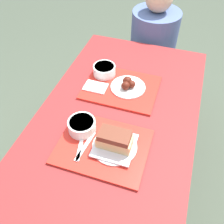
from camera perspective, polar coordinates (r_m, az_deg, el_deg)
ground_plane at (r=1.88m, az=0.40°, el=-17.58°), size 12.00×12.00×0.00m
picnic_table at (r=1.32m, az=0.54°, el=-5.11°), size 0.79×1.46×0.77m
picnic_bench_far at (r=2.19m, az=8.21°, el=8.97°), size 0.75×0.28×0.44m
tray_near at (r=1.13m, az=-1.91°, el=-7.90°), size 0.40×0.32×0.01m
tray_far at (r=1.40m, az=2.05°, el=5.61°), size 0.40×0.32×0.01m
bowl_coleslaw_near at (r=1.16m, az=-6.91°, el=-3.03°), size 0.13×0.13×0.06m
brisket_sandwich_plate at (r=1.09m, az=0.61°, el=-6.84°), size 0.20×0.20×0.10m
plastic_fork_near at (r=1.13m, az=-7.19°, el=-7.47°), size 0.05×0.17×0.00m
plastic_knife_near at (r=1.12m, az=-6.15°, el=-7.77°), size 0.04×0.17×0.00m
bowl_coleslaw_far at (r=1.46m, az=-1.77°, el=9.65°), size 0.13×0.13×0.06m
wings_plate_far at (r=1.38m, az=3.66°, el=6.15°), size 0.19×0.19×0.06m
napkin_far at (r=1.39m, az=-3.77°, el=5.75°), size 0.12×0.09×0.01m
person_seated_across at (r=2.01m, az=9.55°, el=16.55°), size 0.35×0.35×0.65m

